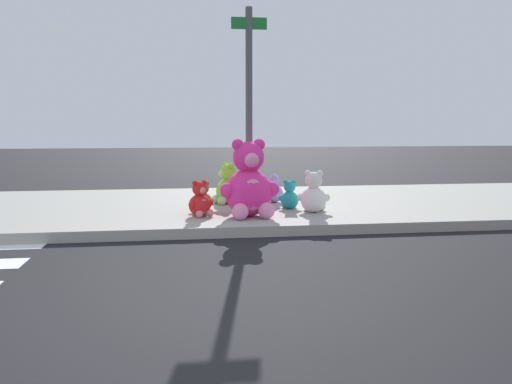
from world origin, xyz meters
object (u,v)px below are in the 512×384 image
object	(u,v)px
plush_lime	(227,187)
plush_brown	(203,199)
sign_pole	(249,105)
plush_pink_large	(249,186)
plush_red	(200,202)
plush_lavender	(273,191)
plush_white	(314,195)
plush_teal	(290,197)

from	to	relation	value
plush_lime	plush_brown	world-z (taller)	plush_lime
sign_pole	plush_pink_large	bearing A→B (deg)	-97.14
plush_pink_large	plush_brown	distance (m)	0.92
plush_red	plush_lavender	distance (m)	1.82
plush_pink_large	plush_red	size ratio (longest dim) A/B	2.15
sign_pole	plush_lavender	size ratio (longest dim) A/B	6.23
plush_red	plush_brown	bearing A→B (deg)	82.99
plush_white	sign_pole	bearing A→B (deg)	160.78
sign_pole	plush_red	distance (m)	1.75
plush_red	plush_white	bearing A→B (deg)	3.85
plush_teal	plush_lavender	world-z (taller)	plush_lavender
plush_teal	plush_lavender	distance (m)	0.75
sign_pole	plush_red	size ratio (longest dim) A/B	5.84
plush_pink_large	plush_teal	world-z (taller)	plush_pink_large
plush_red	plush_white	size ratio (longest dim) A/B	0.82
plush_teal	plush_pink_large	bearing A→B (deg)	-140.77
plush_lavender	plush_brown	bearing A→B (deg)	-148.34
plush_brown	plush_teal	xyz separation A→B (m)	(1.43, 0.06, -0.00)
plush_white	plush_lavender	xyz separation A→B (m)	(-0.46, 1.11, -0.06)
plush_red	plush_brown	world-z (taller)	plush_red
plush_pink_large	plush_brown	xyz separation A→B (m)	(-0.68, 0.56, -0.27)
plush_pink_large	plush_white	xyz separation A→B (m)	(1.06, 0.24, -0.20)
plush_brown	plush_lavender	bearing A→B (deg)	31.66
plush_red	plush_white	world-z (taller)	plush_white
sign_pole	plush_lavender	distance (m)	1.76
sign_pole	plush_white	world-z (taller)	sign_pole
plush_pink_large	sign_pole	bearing A→B (deg)	82.86
plush_lavender	plush_lime	bearing A→B (deg)	-177.47
plush_white	plush_teal	bearing A→B (deg)	130.04
plush_lavender	plush_pink_large	bearing A→B (deg)	-114.17
plush_red	plush_white	distance (m)	1.80
plush_brown	sign_pole	bearing A→B (deg)	2.12
plush_lime	sign_pole	bearing A→B (deg)	-68.04
plush_brown	plush_teal	distance (m)	1.43
plush_brown	plush_lavender	size ratio (longest dim) A/B	0.96
plush_red	plush_lavender	xyz separation A→B (m)	(1.34, 1.23, -0.01)
sign_pole	plush_teal	distance (m)	1.65
sign_pole	plush_brown	size ratio (longest dim) A/B	6.51
plush_lime	plush_teal	xyz separation A→B (m)	(0.97, -0.70, -0.10)
plush_white	plush_brown	distance (m)	1.77
plush_white	plush_lavender	bearing A→B (deg)	112.30
plush_red	plush_teal	bearing A→B (deg)	18.38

